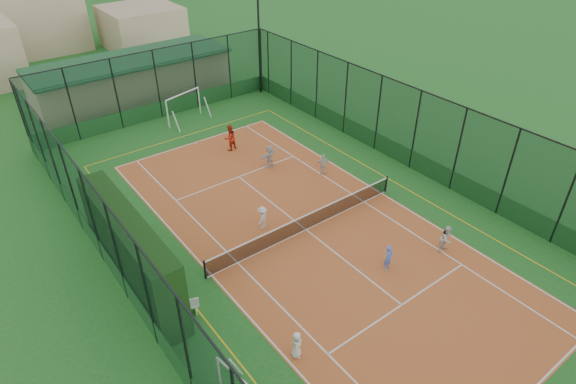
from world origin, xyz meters
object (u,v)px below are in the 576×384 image
child_far_back (269,156)px  child_near_left (297,345)px  child_far_left (262,218)px  child_far_right (323,164)px  child_near_mid (388,258)px  child_near_right (446,239)px  white_bench (176,308)px  futsal_goal_far (184,107)px  floodlight_ne (259,42)px  coach (230,138)px  clubhouse (132,77)px

child_far_back → child_near_left: bearing=46.3°
child_far_left → child_far_right: bearing=168.1°
child_near_left → child_far_left: bearing=20.3°
child_near_mid → child_near_right: child_near_right is taller
white_bench → futsal_goal_far: (8.90, 16.66, 0.54)m
child_near_mid → floodlight_ne: bearing=61.1°
child_near_mid → coach: (0.23, 14.05, 0.22)m
child_far_right → child_near_mid: bearing=103.9°
futsal_goal_far → child_near_left: bearing=-122.6°
child_far_right → child_far_back: (-2.03, 2.70, 0.05)m
child_near_left → child_near_right: child_near_right is taller
futsal_goal_far → child_far_back: bearing=-99.5°
child_near_right → coach: bearing=98.0°
clubhouse → child_near_left: size_ratio=12.65×
white_bench → coach: coach is taller
clubhouse → child_near_right: size_ratio=10.78×
clubhouse → child_far_back: 15.87m
clubhouse → coach: size_ratio=8.76×
coach → child_far_back: bearing=93.6°
coach → child_far_right: bearing=105.3°
child_near_mid → coach: size_ratio=0.74×
futsal_goal_far → child_near_mid: futsal_goal_far is taller
futsal_goal_far → child_far_right: bearing=-91.5°
white_bench → clubhouse: bearing=90.6°
child_far_right → child_far_back: 3.38m
child_near_right → white_bench: bearing=158.6°
clubhouse → child_near_left: bearing=-100.4°
clubhouse → floodlight_ne: bearing=-32.1°
child_near_right → child_near_left: bearing=179.8°
coach → clubhouse: bearing=-93.5°
clubhouse → child_far_left: bearing=-94.6°
floodlight_ne → child_far_back: bearing=-121.9°
child_near_mid → child_far_back: 10.81m
child_far_back → coach: (-0.79, 3.29, 0.15)m
coach → white_bench: bearing=39.8°
futsal_goal_far → coach: (0.30, -5.82, -0.15)m
child_near_right → coach: coach is taller
floodlight_ne → child_near_mid: size_ratio=6.41×
child_far_left → child_far_right: child_far_right is taller
floodlight_ne → futsal_goal_far: size_ratio=2.59×
child_near_left → child_near_right: size_ratio=0.85×
white_bench → coach: bearing=68.9°
floodlight_ne → child_far_right: size_ratio=6.16×
child_near_left → child_near_right: (9.39, 0.47, 0.10)m
clubhouse → child_far_left: 20.61m
child_near_left → child_far_back: bearing=14.6°
white_bench → child_near_mid: 9.53m
child_near_right → child_far_right: size_ratio=1.05×
child_far_back → child_near_mid: bearing=72.1°
futsal_goal_far → child_near_right: bearing=-97.5°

